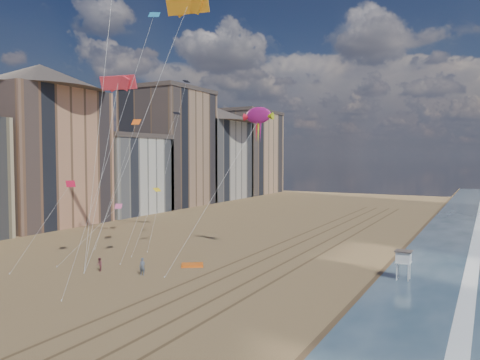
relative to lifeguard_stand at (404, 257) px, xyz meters
name	(u,v)px	position (x,y,z in m)	size (l,w,h in m)	color
ground	(78,336)	(-17.29, -25.81, -2.25)	(260.00, 260.00, 0.00)	brown
wet_sand	(436,255)	(1.71, 14.19, -2.25)	(260.00, 260.00, 0.00)	#42301E
foam	(474,258)	(5.91, 14.19, -2.25)	(260.00, 260.00, 0.00)	white
tracks	(283,256)	(-14.74, 4.19, -2.24)	(7.68, 120.00, 0.01)	brown
buildings	(154,151)	(-63.02, 39.77, 11.30)	(34.72, 131.35, 29.00)	#C6B284
lifeguard_stand	(404,257)	(0.00, 0.00, 0.00)	(1.62, 1.62, 2.92)	white
grounded_kite	(192,265)	(-21.74, -5.26, -2.12)	(2.41, 1.54, 0.27)	orange
show_kite	(258,116)	(-17.37, 2.55, 14.92)	(4.00, 7.08, 21.46)	#991769
kite_flyer_a	(142,267)	(-24.09, -10.97, -1.34)	(0.66, 0.44, 1.82)	slate
kite_flyer_b	(100,264)	(-29.27, -11.80, -1.53)	(0.71, 0.55, 1.45)	#8B464E
parafoils	(141,20)	(-32.03, -1.20, 27.31)	(13.98, 10.26, 13.03)	black
small_kites	(142,125)	(-31.84, -1.58, 13.96)	(15.08, 19.42, 21.39)	#F65B14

